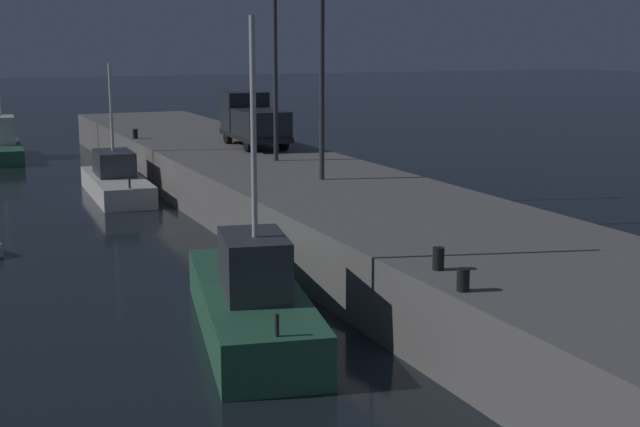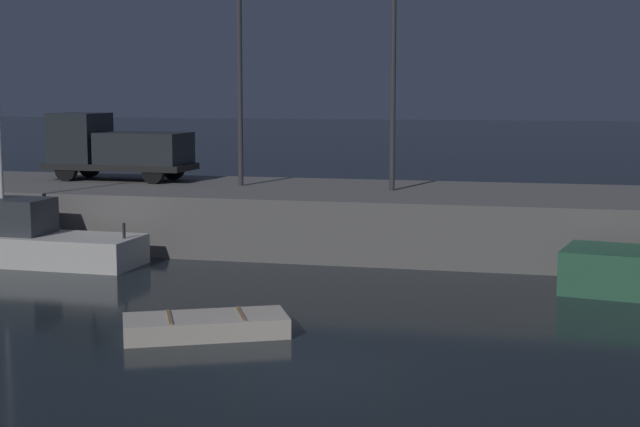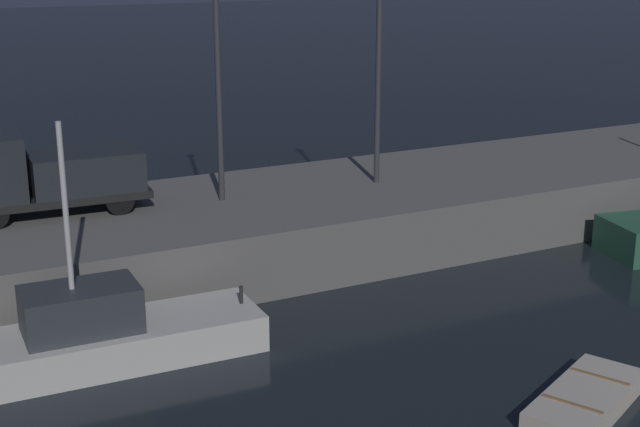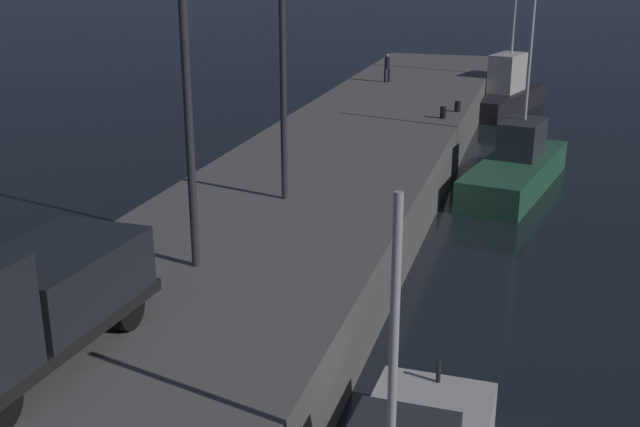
# 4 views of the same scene
# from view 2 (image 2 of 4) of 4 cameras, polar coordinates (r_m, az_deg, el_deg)

# --- Properties ---
(ground_plane) EXTENTS (320.00, 320.00, 0.00)m
(ground_plane) POSITION_cam_2_polar(r_m,az_deg,el_deg) (19.89, -0.65, -9.52)
(ground_plane) COLOR black
(pier_quay) EXTENTS (72.88, 7.91, 2.13)m
(pier_quay) POSITION_cam_2_polar(r_m,az_deg,el_deg) (34.89, 5.72, -0.39)
(pier_quay) COLOR slate
(pier_quay) RESTS_ON ground
(fishing_boat_white) EXTENTS (8.27, 2.65, 6.38)m
(fishing_boat_white) POSITION_cam_2_polar(r_m,az_deg,el_deg) (33.62, -17.48, -1.53)
(fishing_boat_white) COLOR silver
(fishing_boat_white) RESTS_ON ground
(dinghy_red_small) EXTENTS (4.13, 3.07, 0.51)m
(dinghy_red_small) POSITION_cam_2_polar(r_m,az_deg,el_deg) (22.95, -6.81, -6.64)
(dinghy_red_small) COLOR beige
(dinghy_red_small) RESTS_ON ground
(lamp_post_west) EXTENTS (0.44, 0.44, 9.01)m
(lamp_post_west) POSITION_cam_2_polar(r_m,az_deg,el_deg) (36.42, -4.82, 9.82)
(lamp_post_west) COLOR #38383D
(lamp_post_west) RESTS_ON pier_quay
(lamp_post_east) EXTENTS (0.44, 0.44, 8.28)m
(lamp_post_east) POSITION_cam_2_polar(r_m,az_deg,el_deg) (34.69, 4.38, 9.32)
(lamp_post_east) COLOR #38383D
(lamp_post_east) RESTS_ON pier_quay
(utility_truck) EXTENTS (6.06, 2.45, 2.69)m
(utility_truck) POSITION_cam_2_polar(r_m,az_deg,el_deg) (39.39, -12.11, 3.85)
(utility_truck) COLOR black
(utility_truck) RESTS_ON pier_quay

